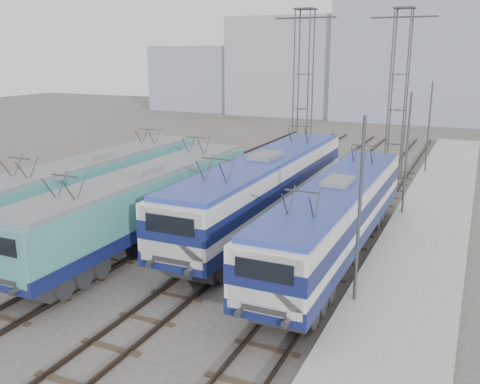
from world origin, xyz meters
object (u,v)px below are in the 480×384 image
catenary_tower_west (303,86)px  mast_rear (429,129)px  locomotive_far_left (94,183)px  locomotive_center_right (264,185)px  catenary_tower_east (399,87)px  locomotive_far_right (336,213)px  locomotive_center_left (142,200)px  mast_mid (406,157)px  mast_front (359,215)px

catenary_tower_west → mast_rear: 9.99m
locomotive_far_left → mast_rear: (15.35, 19.56, 1.34)m
locomotive_center_right → catenary_tower_east: (4.25, 15.14, 4.26)m
locomotive_center_right → locomotive_far_right: (4.50, -2.74, -0.18)m
locomotive_far_left → locomotive_center_left: locomotive_center_left is taller
catenary_tower_west → locomotive_center_right: bearing=-80.3°
locomotive_center_left → mast_mid: size_ratio=2.49×
locomotive_center_left → locomotive_far_right: (9.00, 1.68, 0.03)m
locomotive_center_right → catenary_tower_east: size_ratio=1.56×
locomotive_center_right → catenary_tower_west: (-2.25, 13.14, 4.26)m
locomotive_center_left → catenary_tower_west: bearing=82.7°
locomotive_far_right → catenary_tower_east: size_ratio=1.43×
locomotive_far_right → mast_front: 4.70m
locomotive_far_right → mast_mid: bearing=76.8°
locomotive_center_right → mast_front: 9.42m
mast_front → mast_rear: size_ratio=1.00×
catenary_tower_east → locomotive_far_left: bearing=-127.0°
locomotive_far_left → catenary_tower_west: size_ratio=1.44×
locomotive_far_left → locomotive_far_right: bearing=-1.3°
catenary_tower_east → mast_rear: (2.10, 2.00, -3.14)m
catenary_tower_west → mast_front: (8.60, -20.00, -3.14)m
locomotive_center_right → catenary_tower_west: size_ratio=1.56×
mast_rear → locomotive_center_right: bearing=-110.3°
locomotive_center_left → mast_mid: mast_mid is taller
locomotive_center_right → locomotive_far_right: bearing=-31.3°
mast_rear → mast_mid: bearing=-90.0°
locomotive_far_left → catenary_tower_west: (6.75, 15.56, 4.49)m
locomotive_far_left → catenary_tower_east: bearing=53.0°
catenary_tower_east → mast_mid: bearing=-78.1°
locomotive_center_right → locomotive_far_right: 5.27m
locomotive_center_right → mast_mid: (6.35, 5.14, 1.12)m
locomotive_center_left → locomotive_center_right: bearing=44.5°
catenary_tower_east → locomotive_far_right: bearing=-89.2°
mast_front → catenary_tower_west: bearing=113.3°
locomotive_far_right → catenary_tower_west: (-6.75, 15.87, 4.44)m
locomotive_far_left → locomotive_center_right: (9.00, 2.43, 0.22)m
mast_front → locomotive_center_left: bearing=167.3°
mast_rear → locomotive_center_left: bearing=-116.7°
locomotive_far_right → catenary_tower_west: size_ratio=1.43×
catenary_tower_east → mast_mid: 10.69m
locomotive_center_right → mast_rear: bearing=69.7°
locomotive_center_right → mast_front: bearing=-47.2°
locomotive_center_left → catenary_tower_east: size_ratio=1.45×
locomotive_center_left → catenary_tower_west: 18.26m
catenary_tower_east → locomotive_center_right: bearing=-105.7°
locomotive_center_left → locomotive_far_left: bearing=156.1°
catenary_tower_west → catenary_tower_east: (6.50, 2.00, 0.00)m
locomotive_far_right → mast_rear: bearing=84.7°
locomotive_center_left → catenary_tower_east: catenary_tower_east is taller
mast_rear → locomotive_far_right: bearing=-95.3°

